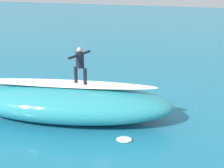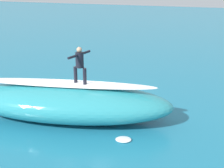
{
  "view_description": "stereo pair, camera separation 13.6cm",
  "coord_description": "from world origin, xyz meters",
  "views": [
    {
      "loc": [
        -5.74,
        12.03,
        5.62
      ],
      "look_at": [
        -1.05,
        -0.1,
        1.24
      ],
      "focal_mm": 49.38,
      "sensor_mm": 36.0,
      "label": 1
    },
    {
      "loc": [
        -5.86,
        11.98,
        5.62
      ],
      "look_at": [
        -1.05,
        -0.1,
        1.24
      ],
      "focal_mm": 49.38,
      "sensor_mm": 36.0,
      "label": 2
    }
  ],
  "objects": [
    {
      "name": "surfboard_paddling",
      "position": [
        -1.84,
        -1.61,
        0.05
      ],
      "size": [
        2.44,
        0.59,
        0.09
      ],
      "primitive_type": "ellipsoid",
      "rotation": [
        0.0,
        0.0,
        -0.02
      ],
      "color": "#E0563D",
      "rests_on": "ground_plane"
    },
    {
      "name": "surfer_paddling",
      "position": [
        -1.96,
        -1.61,
        0.22
      ],
      "size": [
        1.57,
        0.3,
        0.28
      ],
      "rotation": [
        0.0,
        0.0,
        -0.02
      ],
      "color": "black",
      "rests_on": "surfboard_paddling"
    },
    {
      "name": "surfboard_riding",
      "position": [
        -0.27,
        1.42,
        1.6
      ],
      "size": [
        2.04,
        0.83,
        0.06
      ],
      "primitive_type": "ellipsoid",
      "rotation": [
        0.0,
        0.0,
        -0.14
      ],
      "color": "#E0563D",
      "rests_on": "wave_crest"
    },
    {
      "name": "buoy_marker",
      "position": [
        3.62,
        1.39,
        0.31
      ],
      "size": [
        0.62,
        0.62,
        1.05
      ],
      "color": "orange",
      "rests_on": "ground_plane"
    },
    {
      "name": "wave_crest",
      "position": [
        0.33,
        1.56,
        0.78
      ],
      "size": [
        9.25,
        4.8,
        1.56
      ],
      "primitive_type": "ellipsoid",
      "rotation": [
        0.0,
        0.0,
        0.23
      ],
      "color": "teal",
      "rests_on": "ground_plane"
    },
    {
      "name": "surfer_riding",
      "position": [
        -0.27,
        1.42,
        2.51
      ],
      "size": [
        0.6,
        1.43,
        1.52
      ],
      "rotation": [
        0.0,
        0.0,
        -0.14
      ],
      "color": "black",
      "rests_on": "surfboard_riding"
    },
    {
      "name": "ground_plane",
      "position": [
        0.0,
        0.0,
        0.0
      ],
      "size": [
        120.0,
        120.0,
        0.0
      ],
      "primitive_type": "plane",
      "color": "teal"
    },
    {
      "name": "foam_patch_near",
      "position": [
        3.13,
        0.09,
        0.08
      ],
      "size": [
        1.14,
        1.21,
        0.17
      ],
      "primitive_type": "ellipsoid",
      "rotation": [
        0.0,
        0.0,
        2.06
      ],
      "color": "white",
      "rests_on": "ground_plane"
    },
    {
      "name": "wave_foam_lip",
      "position": [
        0.33,
        1.56,
        1.6
      ],
      "size": [
        7.54,
        2.68,
        0.08
      ],
      "primitive_type": "ellipsoid",
      "rotation": [
        0.0,
        0.0,
        0.23
      ],
      "color": "white",
      "rests_on": "wave_crest"
    },
    {
      "name": "foam_patch_mid",
      "position": [
        -2.51,
        2.43,
        0.04
      ],
      "size": [
        0.72,
        0.65,
        0.09
      ],
      "primitive_type": "ellipsoid",
      "rotation": [
        0.0,
        0.0,
        0.32
      ],
      "color": "white",
      "rests_on": "ground_plane"
    }
  ]
}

